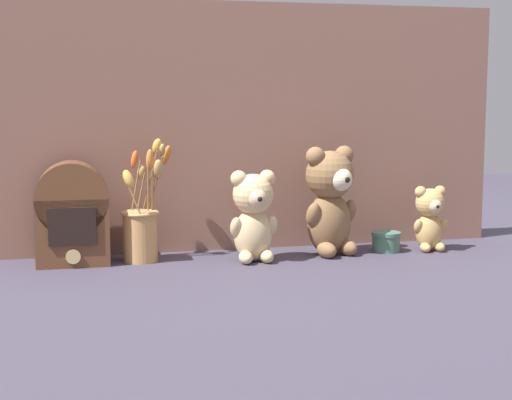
{
  "coord_description": "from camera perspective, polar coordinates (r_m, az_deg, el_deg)",
  "views": [
    {
      "loc": [
        -0.5,
        -2.03,
        0.44
      ],
      "look_at": [
        0.0,
        0.02,
        0.16
      ],
      "focal_mm": 55.0,
      "sensor_mm": 36.0,
      "label": 1
    }
  ],
  "objects": [
    {
      "name": "backdrop_wall",
      "position": [
        2.25,
        -0.88,
        5.31
      ],
      "size": [
        1.53,
        0.02,
        0.71
      ],
      "color": "#845B4C",
      "rests_on": "ground"
    },
    {
      "name": "teddy_bear_large",
      "position": [
        2.19,
        5.43,
        0.11
      ],
      "size": [
        0.17,
        0.16,
        0.3
      ],
      "color": "olive",
      "rests_on": "ground"
    },
    {
      "name": "vintage_radio",
      "position": [
        2.11,
        -13.21,
        -0.99
      ],
      "size": [
        0.19,
        0.13,
        0.27
      ],
      "color": "brown",
      "rests_on": "ground"
    },
    {
      "name": "teddy_bear_small",
      "position": [
        2.3,
        12.54,
        -1.22
      ],
      "size": [
        0.1,
        0.1,
        0.19
      ],
      "color": "tan",
      "rests_on": "ground"
    },
    {
      "name": "decorative_tin_tall",
      "position": [
        2.27,
        9.43,
        -3.01
      ],
      "size": [
        0.08,
        0.08,
        0.06
      ],
      "color": "#47705B",
      "rests_on": "ground"
    },
    {
      "name": "teddy_bear_medium",
      "position": [
        2.09,
        -0.19,
        -1.03
      ],
      "size": [
        0.13,
        0.13,
        0.25
      ],
      "color": "#DBBC84",
      "rests_on": "ground"
    },
    {
      "name": "ground_plane",
      "position": [
        2.14,
        0.13,
        -4.37
      ],
      "size": [
        4.0,
        4.0,
        0.0
      ],
      "primitive_type": "plane",
      "color": "#3D3847"
    },
    {
      "name": "flower_vase",
      "position": [
        2.12,
        -8.32,
        -1.8
      ],
      "size": [
        0.15,
        0.14,
        0.33
      ],
      "color": "tan",
      "rests_on": "ground"
    }
  ]
}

